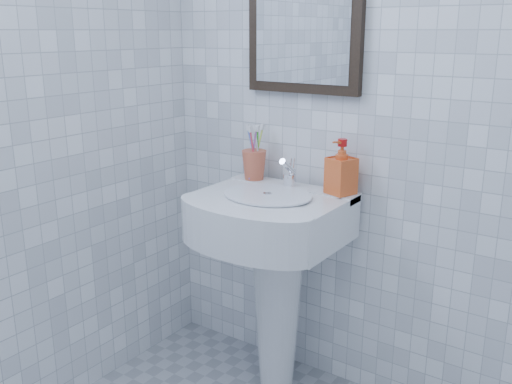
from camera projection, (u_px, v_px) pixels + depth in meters
The scene contains 6 objects.
wall_back at pixel (412, 97), 2.06m from camera, with size 2.20×0.02×2.50m, color white.
washbasin at pixel (275, 259), 2.31m from camera, with size 0.57×0.42×0.88m.
faucet at pixel (289, 175), 2.31m from camera, with size 0.05×0.11×0.13m.
toothbrush_cup at pixel (254, 165), 2.42m from camera, with size 0.10×0.10×0.12m, color #C5583A, non-canonical shape.
soap_dispenser at pixel (341, 167), 2.19m from camera, with size 0.10×0.10×0.21m, color red.
wall_mirror at pixel (304, 12), 2.21m from camera, with size 0.50×0.04×0.62m.
Camera 1 is at (0.71, -0.83, 1.48)m, focal length 40.00 mm.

